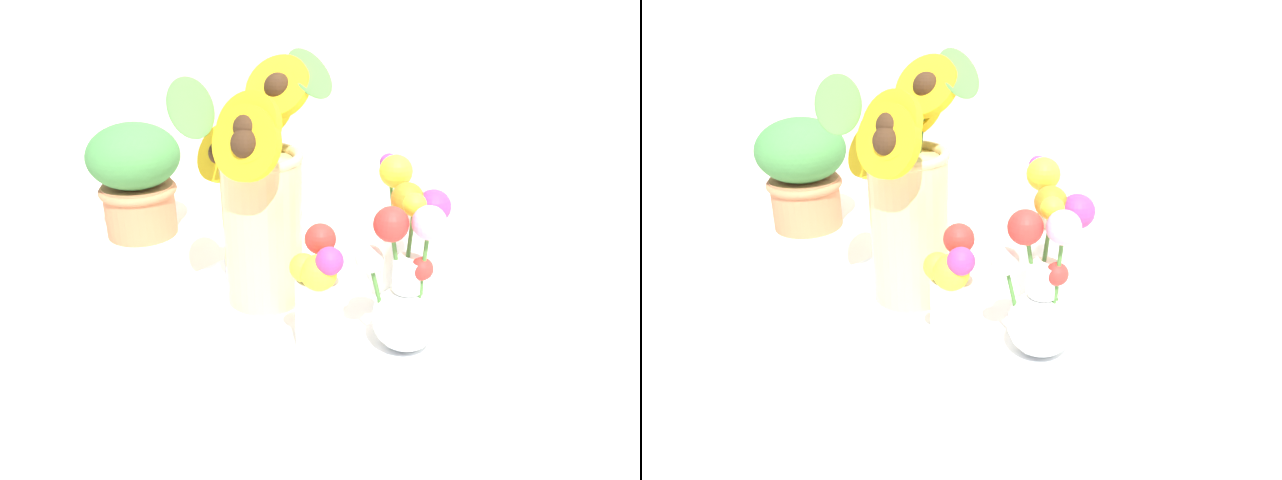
# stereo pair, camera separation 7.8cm
# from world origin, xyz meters

# --- Properties ---
(ground_plane) EXTENTS (6.00, 6.00, 0.00)m
(ground_plane) POSITION_xyz_m (0.00, 0.00, 0.00)
(ground_plane) COLOR silver
(serving_tray) EXTENTS (0.44, 0.44, 0.02)m
(serving_tray) POSITION_xyz_m (0.04, 0.08, 0.01)
(serving_tray) COLOR silver
(serving_tray) RESTS_ON ground_plane
(mason_jar_sunflowers) EXTENTS (0.21, 0.22, 0.33)m
(mason_jar_sunflowers) POSITION_xyz_m (-0.05, 0.08, 0.16)
(mason_jar_sunflowers) COLOR #D1B77A
(mason_jar_sunflowers) RESTS_ON serving_tray
(vase_small_center) EXTENTS (0.08, 0.09, 0.15)m
(vase_small_center) POSITION_xyz_m (0.08, 0.02, 0.09)
(vase_small_center) COLOR white
(vase_small_center) RESTS_ON serving_tray
(vase_bulb_right) EXTENTS (0.10, 0.08, 0.19)m
(vase_bulb_right) POSITION_xyz_m (0.16, 0.07, 0.09)
(vase_bulb_right) COLOR white
(vase_bulb_right) RESTS_ON serving_tray
(vase_small_back) EXTENTS (0.12, 0.09, 0.20)m
(vase_small_back) POSITION_xyz_m (0.12, 0.17, 0.12)
(vase_small_back) COLOR white
(vase_small_back) RESTS_ON serving_tray
(potted_plant) EXTENTS (0.16, 0.16, 0.20)m
(potted_plant) POSITION_xyz_m (-0.39, 0.16, 0.11)
(potted_plant) COLOR #B7704C
(potted_plant) RESTS_ON ground_plane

